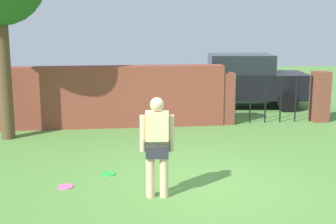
{
  "coord_description": "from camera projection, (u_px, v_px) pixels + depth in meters",
  "views": [
    {
      "loc": [
        -1.46,
        -7.45,
        2.78
      ],
      "look_at": [
        -0.4,
        1.49,
        1.0
      ],
      "focal_mm": 49.46,
      "sensor_mm": 36.0,
      "label": 1
    }
  ],
  "objects": [
    {
      "name": "ground_plane",
      "position": [
        201.0,
        185.0,
        7.97
      ],
      "size": [
        40.0,
        40.0,
        0.0
      ],
      "primitive_type": "plane",
      "color": "#568C3D"
    },
    {
      "name": "brick_wall",
      "position": [
        113.0,
        97.0,
        12.22
      ],
      "size": [
        5.91,
        0.5,
        1.62
      ],
      "primitive_type": "cube",
      "color": "brown",
      "rests_on": "ground"
    },
    {
      "name": "person",
      "position": [
        157.0,
        143.0,
        7.26
      ],
      "size": [
        0.54,
        0.25,
        1.62
      ],
      "rotation": [
        0.0,
        0.0,
        3.05
      ],
      "color": "beige",
      "rests_on": "ground"
    },
    {
      "name": "fence_gate",
      "position": [
        273.0,
        97.0,
        12.75
      ],
      "size": [
        3.14,
        0.44,
        1.4
      ],
      "color": "brown",
      "rests_on": "ground"
    },
    {
      "name": "car",
      "position": [
        240.0,
        81.0,
        15.02
      ],
      "size": [
        4.36,
        2.28,
        1.72
      ],
      "rotation": [
        0.0,
        0.0,
        -0.11
      ],
      "color": "black",
      "rests_on": "ground"
    },
    {
      "name": "frisbee_green",
      "position": [
        108.0,
        174.0,
        8.52
      ],
      "size": [
        0.27,
        0.27,
        0.02
      ],
      "primitive_type": "cylinder",
      "color": "green",
      "rests_on": "ground"
    },
    {
      "name": "frisbee_pink",
      "position": [
        65.0,
        187.0,
        7.86
      ],
      "size": [
        0.27,
        0.27,
        0.02
      ],
      "primitive_type": "cylinder",
      "color": "pink",
      "rests_on": "ground"
    }
  ]
}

